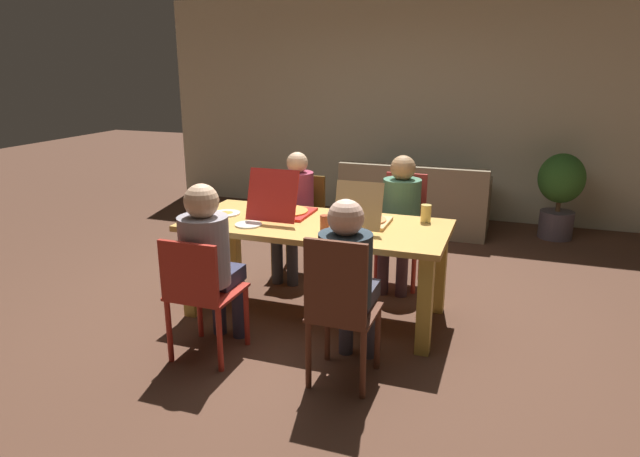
{
  "coord_description": "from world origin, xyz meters",
  "views": [
    {
      "loc": [
        1.4,
        -3.86,
        1.93
      ],
      "look_at": [
        0.0,
        0.1,
        0.68
      ],
      "focal_mm": 31.31,
      "sensor_mm": 36.0,
      "label": 1
    }
  ],
  "objects_px": {
    "chair_2": "(403,225)",
    "person_2": "(400,211)",
    "dining_table": "(316,237)",
    "person_3": "(348,273)",
    "plate_1": "(226,213)",
    "pizza_box_0": "(365,219)",
    "potted_plant": "(560,189)",
    "couch": "(415,205)",
    "drinking_glass_0": "(325,224)",
    "chair_1": "(200,291)",
    "pizza_box_1": "(283,209)",
    "chair_0": "(301,219)",
    "person_1": "(209,254)",
    "chair_3": "(340,306)",
    "plate_0": "(248,225)",
    "drinking_glass_1": "(426,214)",
    "person_0": "(295,206)"
  },
  "relations": [
    {
      "from": "chair_1",
      "to": "potted_plant",
      "type": "distance_m",
      "value": 4.43
    },
    {
      "from": "person_3",
      "to": "drinking_glass_0",
      "type": "height_order",
      "value": "person_3"
    },
    {
      "from": "chair_0",
      "to": "person_0",
      "type": "xyz_separation_m",
      "value": [
        0.0,
        -0.16,
        0.17
      ]
    },
    {
      "from": "person_3",
      "to": "plate_1",
      "type": "bearing_deg",
      "value": 148.4
    },
    {
      "from": "chair_1",
      "to": "person_1",
      "type": "xyz_separation_m",
      "value": [
        0.0,
        0.14,
        0.22
      ]
    },
    {
      "from": "pizza_box_0",
      "to": "plate_0",
      "type": "height_order",
      "value": "pizza_box_0"
    },
    {
      "from": "plate_1",
      "to": "drinking_glass_1",
      "type": "xyz_separation_m",
      "value": [
        1.56,
        0.3,
        0.06
      ]
    },
    {
      "from": "pizza_box_0",
      "to": "potted_plant",
      "type": "bearing_deg",
      "value": 60.83
    },
    {
      "from": "chair_0",
      "to": "pizza_box_0",
      "type": "xyz_separation_m",
      "value": [
        0.84,
        -0.83,
        0.3
      ]
    },
    {
      "from": "dining_table",
      "to": "person_1",
      "type": "distance_m",
      "value": 0.93
    },
    {
      "from": "chair_0",
      "to": "plate_1",
      "type": "distance_m",
      "value": 0.98
    },
    {
      "from": "dining_table",
      "to": "person_3",
      "type": "height_order",
      "value": "person_3"
    },
    {
      "from": "chair_3",
      "to": "drinking_glass_1",
      "type": "xyz_separation_m",
      "value": [
        0.3,
        1.24,
        0.29
      ]
    },
    {
      "from": "person_1",
      "to": "pizza_box_1",
      "type": "xyz_separation_m",
      "value": [
        0.16,
        0.9,
        0.1
      ]
    },
    {
      "from": "chair_1",
      "to": "person_2",
      "type": "xyz_separation_m",
      "value": [
        0.97,
        1.72,
        0.2
      ]
    },
    {
      "from": "person_0",
      "to": "drinking_glass_0",
      "type": "relative_size",
      "value": 9.34
    },
    {
      "from": "person_3",
      "to": "plate_1",
      "type": "xyz_separation_m",
      "value": [
        -1.27,
        0.78,
        0.07
      ]
    },
    {
      "from": "chair_2",
      "to": "couch",
      "type": "bearing_deg",
      "value": 96.2
    },
    {
      "from": "person_2",
      "to": "pizza_box_1",
      "type": "bearing_deg",
      "value": -139.7
    },
    {
      "from": "pizza_box_1",
      "to": "potted_plant",
      "type": "relative_size",
      "value": 0.55
    },
    {
      "from": "person_2",
      "to": "pizza_box_1",
      "type": "height_order",
      "value": "person_2"
    },
    {
      "from": "dining_table",
      "to": "couch",
      "type": "relative_size",
      "value": 1.18
    },
    {
      "from": "potted_plant",
      "to": "pizza_box_1",
      "type": "bearing_deg",
      "value": -129.31
    },
    {
      "from": "person_3",
      "to": "plate_1",
      "type": "height_order",
      "value": "person_3"
    },
    {
      "from": "plate_0",
      "to": "drinking_glass_1",
      "type": "bearing_deg",
      "value": 23.35
    },
    {
      "from": "drinking_glass_0",
      "to": "potted_plant",
      "type": "height_order",
      "value": "potted_plant"
    },
    {
      "from": "pizza_box_1",
      "to": "plate_1",
      "type": "height_order",
      "value": "pizza_box_1"
    },
    {
      "from": "pizza_box_0",
      "to": "chair_1",
      "type": "bearing_deg",
      "value": -130.11
    },
    {
      "from": "person_2",
      "to": "plate_1",
      "type": "height_order",
      "value": "person_2"
    },
    {
      "from": "pizza_box_0",
      "to": "pizza_box_1",
      "type": "height_order",
      "value": "pizza_box_1"
    },
    {
      "from": "chair_1",
      "to": "chair_3",
      "type": "relative_size",
      "value": 0.89
    },
    {
      "from": "person_1",
      "to": "potted_plant",
      "type": "bearing_deg",
      "value": 56.65
    },
    {
      "from": "plate_0",
      "to": "drinking_glass_0",
      "type": "distance_m",
      "value": 0.6
    },
    {
      "from": "chair_2",
      "to": "person_2",
      "type": "bearing_deg",
      "value": -90.0
    },
    {
      "from": "person_1",
      "to": "drinking_glass_1",
      "type": "distance_m",
      "value": 1.67
    },
    {
      "from": "drinking_glass_1",
      "to": "chair_1",
      "type": "bearing_deg",
      "value": -135.66
    },
    {
      "from": "plate_0",
      "to": "potted_plant",
      "type": "xyz_separation_m",
      "value": [
        2.36,
        3.05,
        -0.19
      ]
    },
    {
      "from": "plate_0",
      "to": "pizza_box_1",
      "type": "bearing_deg",
      "value": 67.75
    },
    {
      "from": "pizza_box_1",
      "to": "plate_0",
      "type": "bearing_deg",
      "value": -112.25
    },
    {
      "from": "pizza_box_0",
      "to": "drinking_glass_0",
      "type": "relative_size",
      "value": 3.63
    },
    {
      "from": "person_3",
      "to": "chair_3",
      "type": "bearing_deg",
      "value": -90.0
    },
    {
      "from": "pizza_box_0",
      "to": "couch",
      "type": "bearing_deg",
      "value": 91.32
    },
    {
      "from": "potted_plant",
      "to": "drinking_glass_1",
      "type": "bearing_deg",
      "value": -113.88
    },
    {
      "from": "pizza_box_0",
      "to": "plate_1",
      "type": "xyz_separation_m",
      "value": [
        -1.14,
        -0.07,
        -0.04
      ]
    },
    {
      "from": "chair_0",
      "to": "couch",
      "type": "bearing_deg",
      "value": 65.78
    },
    {
      "from": "plate_1",
      "to": "chair_3",
      "type": "bearing_deg",
      "value": -36.39
    },
    {
      "from": "chair_2",
      "to": "person_2",
      "type": "distance_m",
      "value": 0.22
    },
    {
      "from": "person_0",
      "to": "couch",
      "type": "bearing_deg",
      "value": 67.59
    },
    {
      "from": "chair_1",
      "to": "chair_2",
      "type": "height_order",
      "value": "chair_2"
    },
    {
      "from": "pizza_box_1",
      "to": "potted_plant",
      "type": "height_order",
      "value": "pizza_box_1"
    }
  ]
}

